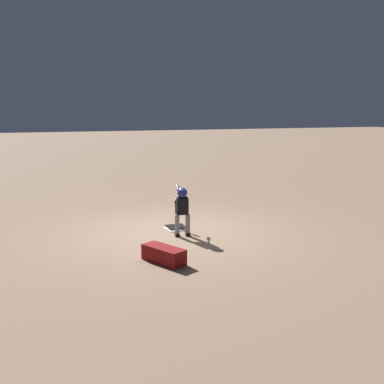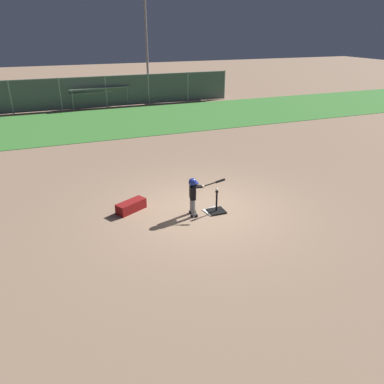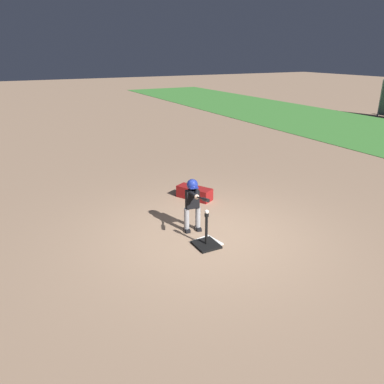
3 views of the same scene
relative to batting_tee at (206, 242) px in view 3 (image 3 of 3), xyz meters
The scene contains 6 objects.
ground_plane 0.38m from the batting_tee, 139.94° to the left, with size 90.00×90.00×0.00m, color #93755B.
home_plate 0.11m from the batting_tee, 146.25° to the left, with size 0.44×0.44×0.02m, color white.
batting_tee is the anchor object (origin of this frame).
batter_child 0.85m from the batting_tee, behind, with size 0.96×0.35×1.05m.
baseball 0.58m from the batting_tee, 90.00° to the right, with size 0.07×0.07×0.07m, color white.
equipment_bag 2.30m from the batting_tee, 157.12° to the left, with size 0.84×0.32×0.28m, color maroon.
Camera 3 is at (5.41, -3.23, 3.25)m, focal length 35.00 mm.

